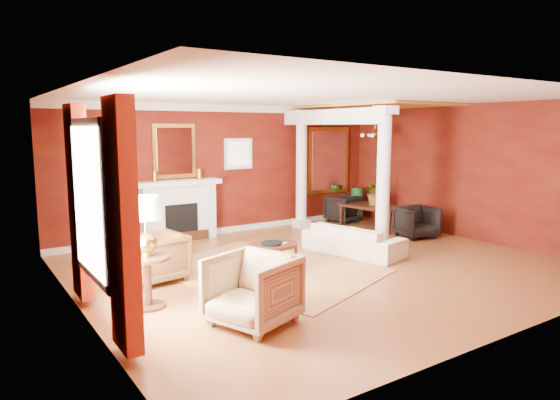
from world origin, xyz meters
TOP-DOWN VIEW (x-y plane):
  - ground at (0.00, 0.00)m, footprint 8.00×8.00m
  - room_shell at (0.00, 0.00)m, footprint 8.04×7.04m
  - fireplace at (-1.30, 3.32)m, footprint 1.85×0.42m
  - overmantel_mirror at (-1.30, 3.45)m, footprint 0.95×0.07m
  - flank_window_left at (-2.85, 3.46)m, footprint 0.70×0.07m
  - flank_window_right at (0.25, 3.46)m, footprint 0.70×0.07m
  - left_window at (-3.89, -0.60)m, footprint 0.21×2.55m
  - column_front at (1.70, 0.30)m, footprint 0.36×0.36m
  - column_back at (1.70, 3.00)m, footprint 0.36×0.36m
  - header_beam at (1.70, 1.90)m, footprint 0.30×3.20m
  - amber_ceiling at (2.85, 1.75)m, footprint 2.30×3.40m
  - dining_mirror at (2.90, 3.45)m, footprint 1.30×0.07m
  - chandelier at (2.90, 1.80)m, footprint 0.60×0.62m
  - crown_trim at (0.00, 3.46)m, footprint 8.00×0.08m
  - base_trim at (0.00, 3.46)m, footprint 8.00×0.08m
  - rug at (-0.96, 0.31)m, footprint 3.72×4.25m
  - sofa at (0.99, 0.35)m, footprint 1.02×2.01m
  - armchair_leopard at (-2.72, 0.78)m, footprint 0.86×0.90m
  - armchair_stripe at (-2.35, -1.57)m, footprint 1.13×1.17m
  - coffee_table at (-0.95, 0.17)m, footprint 0.95×0.95m
  - coffee_book at (-0.92, 0.13)m, footprint 0.18×0.06m
  - side_table at (-3.22, -0.29)m, footprint 0.60×0.60m
  - dining_table at (3.15, 2.01)m, footprint 0.82×1.63m
  - dining_chair_near at (3.13, 0.67)m, footprint 0.86×0.82m
  - dining_chair_far at (3.02, 2.99)m, footprint 0.82×0.78m
  - green_urn at (3.50, 3.00)m, footprint 0.36×0.36m
  - potted_plant at (3.14, 1.95)m, footprint 0.59×0.66m

SIDE VIEW (x-z plane):
  - ground at x=0.00m, z-range 0.00..0.00m
  - rug at x=-0.96m, z-range 0.00..0.01m
  - base_trim at x=0.00m, z-range 0.00..0.12m
  - green_urn at x=3.50m, z-range -0.09..0.76m
  - dining_chair_far at x=3.02m, z-range 0.00..0.75m
  - sofa at x=0.99m, z-range 0.00..0.75m
  - dining_chair_near at x=3.13m, z-range 0.00..0.76m
  - armchair_leopard at x=-2.72m, z-range 0.00..0.83m
  - coffee_table at x=-0.95m, z-range 0.19..0.67m
  - dining_table at x=3.15m, z-range 0.00..0.87m
  - armchair_stripe at x=-2.35m, z-range 0.00..0.95m
  - coffee_book at x=-0.92m, z-range 0.48..0.73m
  - fireplace at x=-1.30m, z-range 0.00..1.29m
  - side_table at x=-3.22m, z-range 0.26..1.77m
  - potted_plant at x=3.14m, z-range 0.87..1.38m
  - left_window at x=-3.89m, z-range 0.12..2.72m
  - column_front at x=1.70m, z-range 0.03..2.83m
  - column_back at x=1.70m, z-range 0.03..2.83m
  - dining_mirror at x=2.90m, z-range 0.70..2.40m
  - flank_window_left at x=-2.85m, z-range 1.45..2.15m
  - flank_window_right at x=0.25m, z-range 1.45..2.15m
  - overmantel_mirror at x=-1.30m, z-range 1.33..2.47m
  - room_shell at x=0.00m, z-range 0.56..3.48m
  - chandelier at x=2.90m, z-range 1.87..2.62m
  - header_beam at x=1.70m, z-range 2.46..2.78m
  - crown_trim at x=0.00m, z-range 2.74..2.90m
  - amber_ceiling at x=2.85m, z-range 2.85..2.89m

